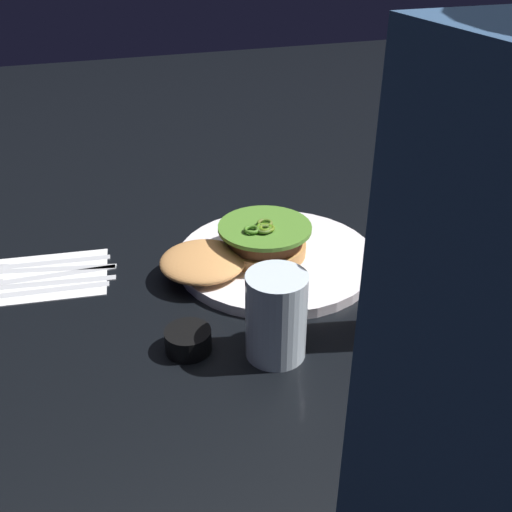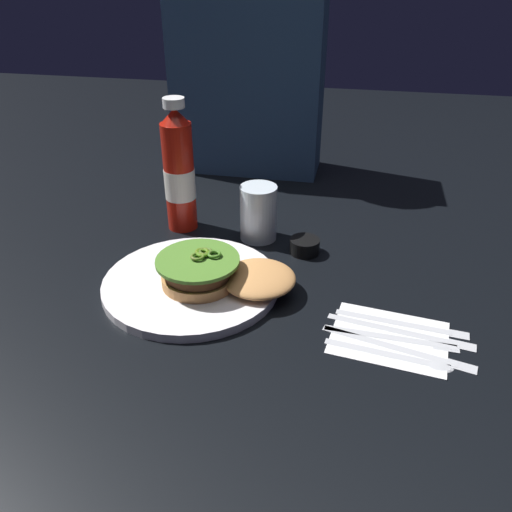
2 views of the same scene
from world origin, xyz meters
TOP-DOWN VIEW (x-y plane):
  - ground_plane at (0.00, 0.00)m, footprint 3.00×3.00m
  - dinner_plate at (-0.06, 0.01)m, footprint 0.29×0.29m
  - burger_sandwich at (-0.01, 0.01)m, footprint 0.22×0.14m
  - ketchup_bottle at (-0.14, 0.22)m, footprint 0.06×0.06m
  - water_glass at (0.01, 0.20)m, footprint 0.07×0.07m
  - condiment_cup at (0.11, 0.16)m, footprint 0.06×0.06m
  - napkin at (0.26, -0.06)m, footprint 0.18×0.15m
  - spoon_utensil at (0.28, -0.10)m, footprint 0.18×0.04m
  - butter_knife at (0.28, -0.09)m, footprint 0.21×0.07m
  - fork_utensil at (0.28, -0.06)m, footprint 0.19×0.03m
  - steak_knife at (0.29, -0.05)m, footprint 0.21×0.05m
  - table_knife at (0.29, -0.03)m, footprint 0.20×0.04m

SIDE VIEW (x-z plane):
  - ground_plane at x=0.00m, z-range 0.00..0.00m
  - napkin at x=0.26m, z-range 0.00..0.00m
  - butter_knife at x=0.28m, z-range 0.00..0.01m
  - fork_utensil at x=0.28m, z-range 0.00..0.01m
  - table_knife at x=0.29m, z-range 0.00..0.01m
  - spoon_utensil at x=0.28m, z-range 0.00..0.01m
  - steak_knife at x=0.29m, z-range 0.00..0.01m
  - dinner_plate at x=-0.06m, z-range 0.00..0.02m
  - condiment_cup at x=0.11m, z-range 0.00..0.03m
  - burger_sandwich at x=-0.01m, z-range 0.01..0.06m
  - water_glass at x=0.01m, z-range 0.00..0.11m
  - ketchup_bottle at x=-0.14m, z-range -0.01..0.25m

